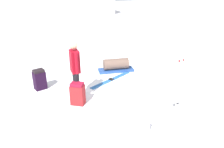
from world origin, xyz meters
TOP-DOWN VIEW (x-y plane):
  - ground_plane at (0.00, 0.00)m, footprint 80.00×80.00m
  - distant_snow_ridge at (-1.25, 20.49)m, footprint 13.68×5.75m
  - skier_standing at (-1.01, 0.07)m, footprint 0.25×0.57m
  - ski_pair_near at (0.29, 1.11)m, footprint 1.66×1.13m
  - backpack_large_dark at (-2.03, 1.08)m, footprint 0.43×0.39m
  - backpack_bright at (-1.02, -0.18)m, footprint 0.44×0.40m
  - ski_poles_planted_near at (1.49, -1.02)m, footprint 0.21×0.11m
  - gear_sled at (0.69, 1.86)m, footprint 1.35×0.52m
  - thermos_bottle at (0.34, -1.79)m, footprint 0.07×0.07m

SIDE VIEW (x-z plane):
  - ground_plane at x=0.00m, z-range 0.00..0.00m
  - ski_pair_near at x=0.29m, z-range -0.01..0.04m
  - thermos_bottle at x=0.34m, z-range 0.00..0.26m
  - gear_sled at x=0.69m, z-range -0.02..0.47m
  - backpack_bright at x=-1.02m, z-range -0.01..0.63m
  - backpack_large_dark at x=-2.03m, z-range -0.01..0.64m
  - ski_poles_planted_near at x=1.49m, z-range 0.07..1.40m
  - skier_standing at x=-1.01m, z-range 0.10..1.80m
  - distant_snow_ridge at x=-1.25m, z-range 0.00..2.69m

